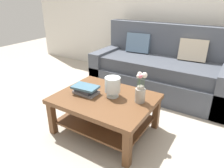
{
  "coord_description": "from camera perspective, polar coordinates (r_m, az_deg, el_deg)",
  "views": [
    {
      "loc": [
        1.13,
        -2.08,
        1.5
      ],
      "look_at": [
        -0.02,
        -0.24,
        0.54
      ],
      "focal_mm": 33.02,
      "sensor_mm": 36.0,
      "label": 1
    }
  ],
  "objects": [
    {
      "name": "ground_plane",
      "position": [
        2.8,
        2.92,
        -8.56
      ],
      "size": [
        10.0,
        10.0,
        0.0
      ],
      "primitive_type": "plane",
      "color": "#ADA393"
    },
    {
      "name": "glass_hurricane_vase",
      "position": [
        2.25,
        0.17,
        -0.38
      ],
      "size": [
        0.17,
        0.17,
        0.23
      ],
      "color": "silver",
      "rests_on": "coffee_table"
    },
    {
      "name": "couch",
      "position": [
        3.42,
        13.22,
        3.8
      ],
      "size": [
        2.12,
        0.9,
        1.06
      ],
      "color": "#474C56",
      "rests_on": "ground"
    },
    {
      "name": "book_stack_main",
      "position": [
        2.37,
        -7.34,
        -1.58
      ],
      "size": [
        0.31,
        0.21,
        0.1
      ],
      "color": "slate",
      "rests_on": "coffee_table"
    },
    {
      "name": "flower_pitcher",
      "position": [
        2.16,
        7.89,
        -1.84
      ],
      "size": [
        0.12,
        0.11,
        0.34
      ],
      "color": "#9E998E",
      "rests_on": "coffee_table"
    },
    {
      "name": "coffee_table",
      "position": [
        2.37,
        -2.03,
        -6.13
      ],
      "size": [
        1.08,
        0.84,
        0.44
      ],
      "color": "brown",
      "rests_on": "ground"
    },
    {
      "name": "back_wall",
      "position": [
        3.9,
        16.19,
        20.78
      ],
      "size": [
        6.4,
        0.12,
        2.7
      ],
      "primitive_type": "cube",
      "color": "beige",
      "rests_on": "ground"
    }
  ]
}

